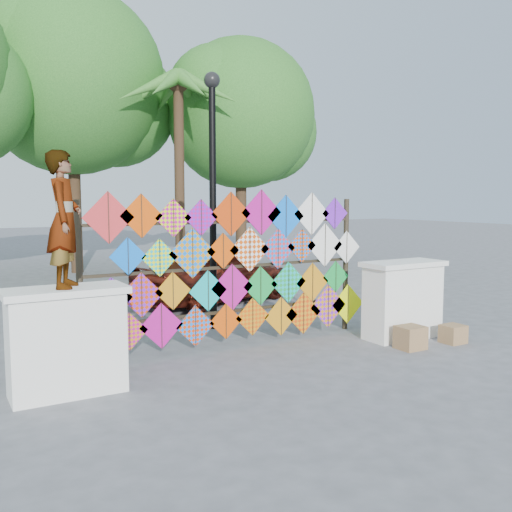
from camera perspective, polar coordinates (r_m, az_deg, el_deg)
name	(u,v)px	position (r m, az deg, el deg)	size (l,w,h in m)	color
ground	(256,358)	(8.43, 0.00, -10.14)	(80.00, 80.00, 0.00)	gray
parapet_left	(67,341)	(7.13, -18.40, -8.02)	(1.40, 0.65, 1.28)	white
parapet_right	(403,299)	(9.75, 14.47, -4.20)	(1.40, 0.65, 1.28)	white
kite_rack	(240,268)	(8.87, -1.60, -1.24)	(4.90, 0.24, 2.45)	black
tree_mid	(75,83)	(18.82, -17.67, 16.17)	(6.30, 5.60, 8.61)	#40271B
tree_east	(243,115)	(19.09, -1.33, 13.90)	(5.40, 4.80, 7.42)	#40271B
palm_tree	(178,102)	(16.47, -7.77, 15.01)	(3.62, 3.62, 5.83)	#40271B
vendor_woman	(64,219)	(6.94, -18.63, 3.48)	(0.58, 0.38, 1.59)	#99999E
sedan	(215,273)	(12.64, -4.17, -1.72)	(1.55, 3.85, 1.31)	#611C10
lamppost	(213,176)	(10.01, -4.36, 7.95)	(0.28, 0.28, 4.46)	black
cardboard_box_near	(410,337)	(9.17, 15.18, -7.87)	(0.40, 0.36, 0.36)	#9B6C4B
cardboard_box_far	(453,334)	(9.75, 19.10, -7.38)	(0.35, 0.32, 0.29)	#9B6C4B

